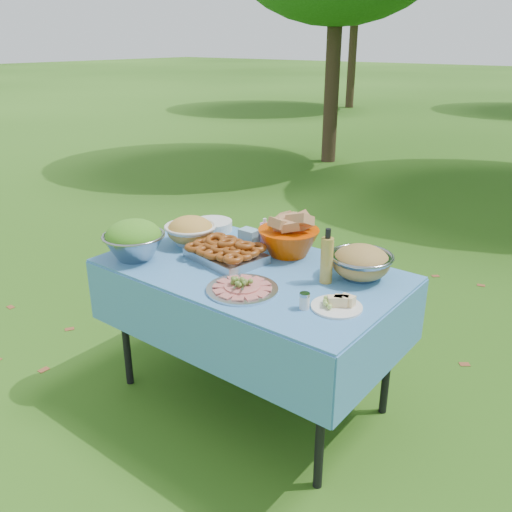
% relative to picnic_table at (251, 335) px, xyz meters
% --- Properties ---
extents(ground, '(80.00, 80.00, 0.00)m').
position_rel_picnic_table_xyz_m(ground, '(0.00, 0.00, -0.38)').
color(ground, '#193B0A').
rests_on(ground, ground).
extents(picnic_table, '(1.46, 0.86, 0.76)m').
position_rel_picnic_table_xyz_m(picnic_table, '(0.00, 0.00, 0.00)').
color(picnic_table, '#7CC4EE').
rests_on(picnic_table, ground).
extents(salad_bowl, '(0.39, 0.39, 0.20)m').
position_rel_picnic_table_xyz_m(salad_bowl, '(-0.55, -0.27, 0.48)').
color(salad_bowl, '#91949A').
rests_on(salad_bowl, picnic_table).
extents(pasta_bowl_white, '(0.34, 0.34, 0.15)m').
position_rel_picnic_table_xyz_m(pasta_bowl_white, '(-0.47, 0.06, 0.46)').
color(pasta_bowl_white, silver).
rests_on(pasta_bowl_white, picnic_table).
extents(plate_stack, '(0.28, 0.28, 0.06)m').
position_rel_picnic_table_xyz_m(plate_stack, '(-0.53, 0.30, 0.41)').
color(plate_stack, silver).
rests_on(plate_stack, picnic_table).
extents(wipes_box, '(0.10, 0.07, 0.09)m').
position_rel_picnic_table_xyz_m(wipes_box, '(-0.20, 0.24, 0.43)').
color(wipes_box, '#7DB1CD').
rests_on(wipes_box, picnic_table).
extents(sanitizer_bottle, '(0.06, 0.06, 0.15)m').
position_rel_picnic_table_xyz_m(sanitizer_bottle, '(-0.14, 0.30, 0.45)').
color(sanitizer_bottle, '#F895C5').
rests_on(sanitizer_bottle, picnic_table).
extents(bread_bowl, '(0.37, 0.37, 0.21)m').
position_rel_picnic_table_xyz_m(bread_bowl, '(0.04, 0.26, 0.49)').
color(bread_bowl, '#D03F01').
rests_on(bread_bowl, picnic_table).
extents(pasta_bowl_steel, '(0.38, 0.38, 0.16)m').
position_rel_picnic_table_xyz_m(pasta_bowl_steel, '(0.48, 0.23, 0.46)').
color(pasta_bowl_steel, '#91949A').
rests_on(pasta_bowl_steel, picnic_table).
extents(fried_tray, '(0.42, 0.33, 0.09)m').
position_rel_picnic_table_xyz_m(fried_tray, '(-0.16, 0.00, 0.42)').
color(fried_tray, '#A3A4A7').
rests_on(fried_tray, picnic_table).
extents(charcuterie_platter, '(0.33, 0.33, 0.07)m').
position_rel_picnic_table_xyz_m(charcuterie_platter, '(0.13, -0.22, 0.42)').
color(charcuterie_platter, silver).
rests_on(charcuterie_platter, picnic_table).
extents(oil_bottle, '(0.08, 0.08, 0.26)m').
position_rel_picnic_table_xyz_m(oil_bottle, '(0.38, 0.08, 0.51)').
color(oil_bottle, '#B0913B').
rests_on(oil_bottle, picnic_table).
extents(cheese_plate, '(0.24, 0.24, 0.06)m').
position_rel_picnic_table_xyz_m(cheese_plate, '(0.55, -0.11, 0.41)').
color(cheese_plate, silver).
rests_on(cheese_plate, picnic_table).
extents(shaker, '(0.05, 0.05, 0.07)m').
position_rel_picnic_table_xyz_m(shaker, '(0.44, -0.20, 0.42)').
color(shaker, silver).
rests_on(shaker, picnic_table).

